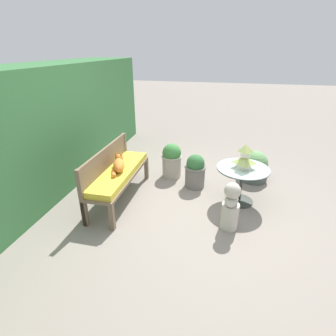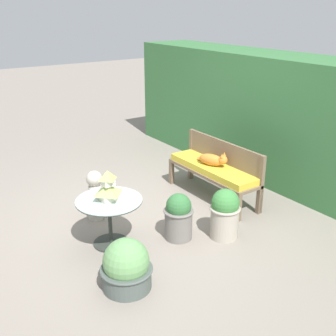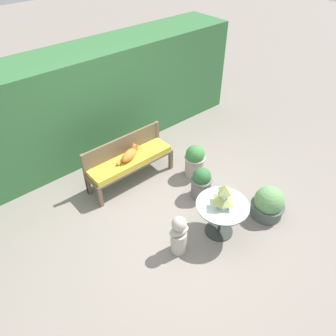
# 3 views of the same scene
# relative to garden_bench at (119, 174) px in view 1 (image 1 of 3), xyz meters

# --- Properties ---
(ground) EXTENTS (30.00, 30.00, 0.00)m
(ground) POSITION_rel_garden_bench_xyz_m (0.01, -1.10, -0.41)
(ground) COLOR gray
(foliage_hedge_back) EXTENTS (6.40, 1.01, 1.90)m
(foliage_hedge_back) POSITION_rel_garden_bench_xyz_m (0.01, 1.38, 0.54)
(foliage_hedge_back) COLOR #38703D
(foliage_hedge_back) RESTS_ON ground
(garden_bench) EXTENTS (1.53, 0.43, 0.49)m
(garden_bench) POSITION_rel_garden_bench_xyz_m (0.00, 0.00, 0.00)
(garden_bench) COLOR brown
(garden_bench) RESTS_ON ground
(bench_backrest) EXTENTS (1.53, 0.06, 0.80)m
(bench_backrest) POSITION_rel_garden_bench_xyz_m (-0.00, 0.20, 0.18)
(bench_backrest) COLOR brown
(bench_backrest) RESTS_ON ground
(cat) EXTENTS (0.50, 0.28, 0.22)m
(cat) POSITION_rel_garden_bench_xyz_m (0.00, -0.00, 0.17)
(cat) COLOR orange
(cat) RESTS_ON garden_bench
(patio_table) EXTENTS (0.74, 0.74, 0.56)m
(patio_table) POSITION_rel_garden_bench_xyz_m (0.31, -1.77, 0.03)
(patio_table) COLOR #2D332D
(patio_table) RESTS_ON ground
(pagoda_birdhouse) EXTENTS (0.26, 0.26, 0.35)m
(pagoda_birdhouse) POSITION_rel_garden_bench_xyz_m (0.31, -1.77, 0.30)
(pagoda_birdhouse) COLOR silver
(pagoda_birdhouse) RESTS_ON patio_table
(garden_bust) EXTENTS (0.31, 0.22, 0.65)m
(garden_bust) POSITION_rel_garden_bench_xyz_m (-0.37, -1.63, -0.09)
(garden_bust) COLOR #B7B2A3
(garden_bust) RESTS_ON ground
(potted_plant_bench_right) EXTENTS (0.36, 0.36, 0.61)m
(potted_plant_bench_right) POSITION_rel_garden_bench_xyz_m (0.93, -0.60, -0.10)
(potted_plant_bench_right) COLOR #ADA393
(potted_plant_bench_right) RESTS_ON ground
(potted_plant_bench_left) EXTENTS (0.52, 0.52, 0.52)m
(potted_plant_bench_left) POSITION_rel_garden_bench_xyz_m (1.11, -2.02, -0.18)
(potted_plant_bench_left) COLOR #4C5651
(potted_plant_bench_left) RESTS_ON ground
(potted_plant_table_far) EXTENTS (0.36, 0.36, 0.56)m
(potted_plant_table_far) POSITION_rel_garden_bench_xyz_m (0.64, -1.05, -0.13)
(potted_plant_table_far) COLOR slate
(potted_plant_table_far) RESTS_ON ground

